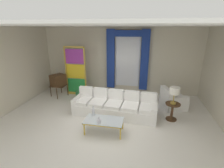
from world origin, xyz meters
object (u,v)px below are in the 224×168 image
(round_side_table, at_px, (172,110))
(stained_glass_divider, at_px, (76,72))
(bottle_blue_decanter, at_px, (99,121))
(coffee_table, at_px, (104,121))
(couch_white_long, at_px, (115,106))
(armchair_white, at_px, (172,101))
(bottle_crystal_tall, at_px, (93,112))
(peacock_figurine, at_px, (79,94))
(vintage_tv, at_px, (58,81))
(table_lamp_brass, at_px, (175,91))

(round_side_table, bearing_deg, stained_glass_divider, 159.37)
(bottle_blue_decanter, distance_m, round_side_table, 2.53)
(coffee_table, bearing_deg, couch_white_long, 84.52)
(coffee_table, distance_m, round_side_table, 2.35)
(armchair_white, bearing_deg, bottle_crystal_tall, -144.05)
(peacock_figurine, height_order, round_side_table, round_side_table)
(peacock_figurine, xyz_separation_m, round_side_table, (3.70, -1.04, 0.14))
(bottle_crystal_tall, xyz_separation_m, vintage_tv, (-2.28, 2.12, 0.19))
(coffee_table, xyz_separation_m, bottle_blue_decanter, (-0.09, -0.19, 0.11))
(bottle_blue_decanter, xyz_separation_m, stained_glass_divider, (-1.85, 2.84, 0.57))
(vintage_tv, relative_size, peacock_figurine, 2.24)
(coffee_table, relative_size, table_lamp_brass, 1.98)
(round_side_table, xyz_separation_m, table_lamp_brass, (0.00, 0.00, 0.67))
(peacock_figurine, bearing_deg, stained_glass_divider, 123.14)
(bottle_blue_decanter, xyz_separation_m, round_side_table, (2.15, 1.33, -0.13))
(couch_white_long, height_order, armchair_white, couch_white_long)
(bottle_blue_decanter, relative_size, vintage_tv, 0.16)
(stained_glass_divider, xyz_separation_m, peacock_figurine, (0.31, -0.47, -0.84))
(vintage_tv, bearing_deg, coffee_table, -41.10)
(peacock_figurine, bearing_deg, bottle_crystal_tall, -57.44)
(coffee_table, relative_size, bottle_blue_decanter, 5.24)
(peacock_figurine, xyz_separation_m, table_lamp_brass, (3.70, -1.04, 0.81))
(bottle_blue_decanter, distance_m, table_lamp_brass, 2.59)
(peacock_figurine, bearing_deg, coffee_table, -53.00)
(vintage_tv, xyz_separation_m, table_lamp_brass, (4.71, -1.18, 0.30))
(coffee_table, xyz_separation_m, peacock_figurine, (-1.64, 2.17, -0.15))
(couch_white_long, bearing_deg, vintage_tv, 157.98)
(table_lamp_brass, bearing_deg, peacock_figurine, 164.34)
(bottle_blue_decanter, distance_m, peacock_figurine, 2.84)
(coffee_table, height_order, stained_glass_divider, stained_glass_divider)
(couch_white_long, bearing_deg, bottle_blue_decanter, -98.38)
(couch_white_long, xyz_separation_m, vintage_tv, (-2.77, 1.12, 0.42))
(table_lamp_brass, bearing_deg, stained_glass_divider, 159.37)
(armchair_white, bearing_deg, table_lamp_brass, -97.99)
(couch_white_long, relative_size, table_lamp_brass, 5.20)
(bottle_crystal_tall, height_order, table_lamp_brass, table_lamp_brass)
(couch_white_long, relative_size, peacock_figurine, 4.94)
(coffee_table, bearing_deg, bottle_blue_decanter, -114.83)
(stained_glass_divider, xyz_separation_m, round_side_table, (4.00, -1.51, -0.70))
(coffee_table, height_order, round_side_table, round_side_table)
(coffee_table, bearing_deg, vintage_tv, 138.90)
(stained_glass_divider, relative_size, peacock_figurine, 3.67)
(armchair_white, distance_m, table_lamp_brass, 1.19)
(bottle_crystal_tall, bearing_deg, armchair_white, 35.95)
(bottle_blue_decanter, bearing_deg, couch_white_long, 81.62)
(coffee_table, distance_m, table_lamp_brass, 2.44)
(bottle_crystal_tall, xyz_separation_m, round_side_table, (2.43, 0.94, -0.18))
(armchair_white, relative_size, peacock_figurine, 1.73)
(bottle_blue_decanter, bearing_deg, peacock_figurine, 123.16)
(armchair_white, height_order, stained_glass_divider, stained_glass_divider)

